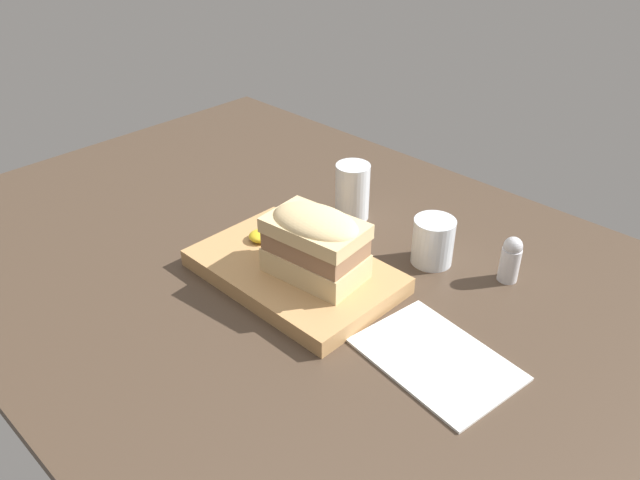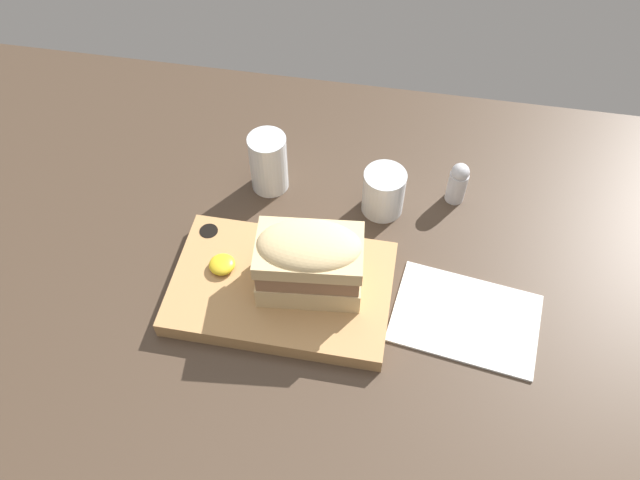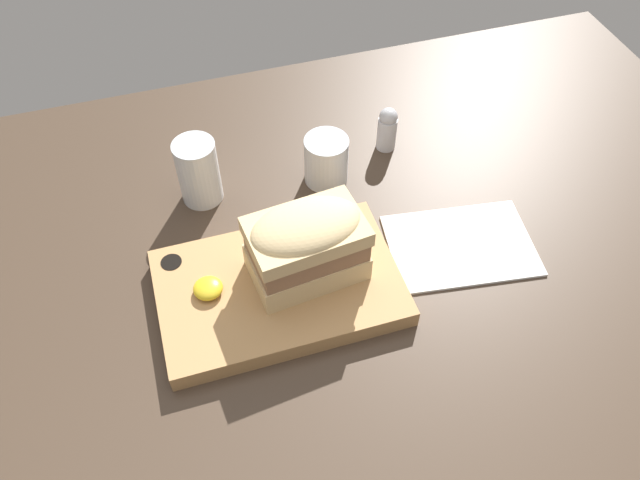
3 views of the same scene
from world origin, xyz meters
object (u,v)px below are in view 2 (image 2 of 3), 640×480
object	(u,v)px
water_glass	(269,166)
napkin	(466,318)
wine_glass	(383,194)
serving_board	(281,287)
salt_shaker	(458,182)
sandwich	(311,260)

from	to	relation	value
water_glass	napkin	bearing A→B (deg)	-31.60
water_glass	wine_glass	size ratio (longest dim) A/B	1.34
water_glass	serving_board	bearing A→B (deg)	-72.70
wine_glass	salt_shaker	xyz separation A→B (cm)	(11.56, 4.21, 0.47)
serving_board	water_glass	distance (cm)	22.09
serving_board	water_glass	size ratio (longest dim) A/B	3.04
napkin	water_glass	bearing A→B (deg)	148.40
water_glass	napkin	size ratio (longest dim) A/B	0.47
serving_board	napkin	distance (cm)	26.96
wine_glass	salt_shaker	bearing A→B (deg)	20.02
salt_shaker	sandwich	bearing A→B (deg)	-131.09
sandwich	wine_glass	world-z (taller)	sandwich
water_glass	napkin	xyz separation A→B (cm)	(33.44, -20.58, -4.33)
sandwich	napkin	distance (cm)	24.01
wine_glass	sandwich	bearing A→B (deg)	-113.99
water_glass	salt_shaker	size ratio (longest dim) A/B	1.36
salt_shaker	wine_glass	bearing A→B (deg)	-159.98
sandwich	water_glass	xyz separation A→B (cm)	(-10.92, 20.31, -4.00)
serving_board	salt_shaker	world-z (taller)	salt_shaker
serving_board	wine_glass	bearing A→B (deg)	56.42
serving_board	wine_glass	xyz separation A→B (cm)	(12.64, 19.03, 2.04)
sandwich	salt_shaker	xyz separation A→B (cm)	(19.77, 22.67, -4.62)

